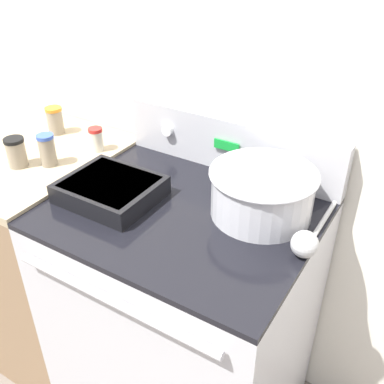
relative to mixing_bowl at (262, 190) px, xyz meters
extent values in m
cube|color=silver|center=(-0.20, 0.25, 0.25)|extent=(8.00, 0.05, 2.50)
cube|color=#BCBCC1|center=(-0.20, -0.10, -0.55)|extent=(0.77, 0.64, 0.90)
cube|color=black|center=(-0.20, -0.10, -0.09)|extent=(0.77, 0.64, 0.02)
cylinder|color=silver|center=(-0.20, -0.44, -0.16)|extent=(0.63, 0.02, 0.02)
cube|color=#BCBCC1|center=(-0.20, 0.19, 0.01)|extent=(0.77, 0.05, 0.18)
cylinder|color=white|center=(-0.43, 0.16, 0.02)|extent=(0.04, 0.02, 0.04)
cylinder|color=white|center=(0.03, 0.16, 0.02)|extent=(0.04, 0.02, 0.04)
cube|color=green|center=(-0.20, 0.16, 0.02)|extent=(0.09, 0.01, 0.03)
cube|color=#896B4C|center=(-0.86, -0.10, -0.55)|extent=(0.55, 0.64, 0.90)
cube|color=tan|center=(-0.86, -0.10, -0.08)|extent=(0.55, 0.64, 0.03)
cylinder|color=silver|center=(0.00, 0.00, -0.01)|extent=(0.29, 0.29, 0.14)
torus|color=silver|center=(0.00, 0.00, 0.06)|extent=(0.31, 0.31, 0.01)
cylinder|color=beige|center=(0.00, 0.00, 0.04)|extent=(0.27, 0.27, 0.02)
cube|color=black|center=(-0.42, -0.16, -0.05)|extent=(0.28, 0.24, 0.06)
cube|color=#D1BC7A|center=(-0.42, -0.16, -0.04)|extent=(0.25, 0.21, 0.03)
cylinder|color=#B7B7B7|center=(0.17, 0.02, -0.07)|extent=(0.01, 0.27, 0.01)
sphere|color=#B7B7B7|center=(0.17, -0.11, -0.04)|extent=(0.07, 0.07, 0.07)
cylinder|color=beige|center=(-0.66, 0.04, -0.03)|extent=(0.05, 0.05, 0.07)
cylinder|color=red|center=(-0.66, 0.04, 0.01)|extent=(0.05, 0.05, 0.01)
cylinder|color=gray|center=(-0.73, -0.12, -0.02)|extent=(0.05, 0.05, 0.10)
cylinder|color=#3856B7|center=(-0.73, -0.12, 0.04)|extent=(0.06, 0.06, 0.01)
cylinder|color=gray|center=(-0.81, -0.19, -0.02)|extent=(0.06, 0.06, 0.09)
cylinder|color=black|center=(-0.81, -0.19, 0.03)|extent=(0.07, 0.07, 0.01)
cylinder|color=gray|center=(-0.89, 0.07, -0.02)|extent=(0.06, 0.06, 0.09)
cylinder|color=orange|center=(-0.89, 0.07, 0.03)|extent=(0.06, 0.06, 0.01)
camera|label=1|loc=(0.39, -1.01, 0.67)|focal=42.00mm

